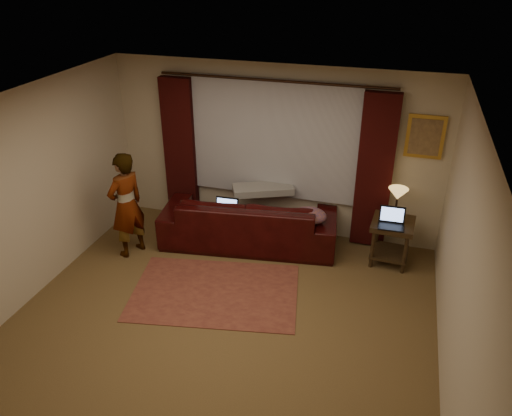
% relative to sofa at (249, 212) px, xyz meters
% --- Properties ---
extents(floor, '(5.00, 5.00, 0.01)m').
position_rel_sofa_xyz_m(floor, '(0.23, -1.93, -0.53)').
color(floor, brown).
rests_on(floor, ground).
extents(ceiling, '(5.00, 5.00, 0.02)m').
position_rel_sofa_xyz_m(ceiling, '(0.23, -1.93, 2.08)').
color(ceiling, silver).
rests_on(ceiling, ground).
extents(wall_back, '(5.00, 0.02, 2.60)m').
position_rel_sofa_xyz_m(wall_back, '(0.23, 0.57, 0.78)').
color(wall_back, '#C2B395').
rests_on(wall_back, ground).
extents(wall_left, '(0.02, 5.00, 2.60)m').
position_rel_sofa_xyz_m(wall_left, '(-2.27, -1.93, 0.78)').
color(wall_left, '#C2B395').
rests_on(wall_left, ground).
extents(wall_right, '(0.02, 5.00, 2.60)m').
position_rel_sofa_xyz_m(wall_right, '(2.73, -1.93, 0.78)').
color(wall_right, '#C2B395').
rests_on(wall_right, ground).
extents(sheer_curtain, '(2.50, 0.05, 1.80)m').
position_rel_sofa_xyz_m(sheer_curtain, '(0.23, 0.51, 0.98)').
color(sheer_curtain, '#A3A3AC').
rests_on(sheer_curtain, wall_back).
extents(drape_left, '(0.50, 0.14, 2.30)m').
position_rel_sofa_xyz_m(drape_left, '(-1.27, 0.46, 0.66)').
color(drape_left, black).
rests_on(drape_left, floor).
extents(drape_right, '(0.50, 0.14, 2.30)m').
position_rel_sofa_xyz_m(drape_right, '(1.73, 0.46, 0.66)').
color(drape_right, black).
rests_on(drape_right, floor).
extents(curtain_rod, '(0.04, 0.04, 3.40)m').
position_rel_sofa_xyz_m(curtain_rod, '(0.23, 0.46, 1.86)').
color(curtain_rod, black).
rests_on(curtain_rod, wall_back).
extents(picture_frame, '(0.50, 0.04, 0.60)m').
position_rel_sofa_xyz_m(picture_frame, '(2.33, 0.54, 1.23)').
color(picture_frame, gold).
rests_on(picture_frame, wall_back).
extents(sofa, '(2.72, 1.46, 1.05)m').
position_rel_sofa_xyz_m(sofa, '(0.00, 0.00, 0.00)').
color(sofa, black).
rests_on(sofa, floor).
extents(throw_blanket, '(0.97, 0.70, 0.11)m').
position_rel_sofa_xyz_m(throw_blanket, '(0.13, 0.31, 0.53)').
color(throw_blanket, gray).
rests_on(throw_blanket, sofa).
extents(clothing_pile, '(0.61, 0.55, 0.21)m').
position_rel_sofa_xyz_m(clothing_pile, '(0.92, -0.07, 0.10)').
color(clothing_pile, '#744852').
rests_on(clothing_pile, sofa).
extents(laptop_sofa, '(0.35, 0.38, 0.25)m').
position_rel_sofa_xyz_m(laptop_sofa, '(-0.29, -0.27, 0.12)').
color(laptop_sofa, black).
rests_on(laptop_sofa, sofa).
extents(area_rug, '(2.37, 1.80, 0.01)m').
position_rel_sofa_xyz_m(area_rug, '(-0.05, -1.34, -0.52)').
color(area_rug, brown).
rests_on(area_rug, floor).
extents(end_table, '(0.60, 0.60, 0.66)m').
position_rel_sofa_xyz_m(end_table, '(2.07, 0.06, -0.20)').
color(end_table, black).
rests_on(end_table, floor).
extents(tiffany_lamp, '(0.27, 0.27, 0.44)m').
position_rel_sofa_xyz_m(tiffany_lamp, '(2.08, 0.21, 0.35)').
color(tiffany_lamp, '#A0893D').
rests_on(tiffany_lamp, end_table).
extents(laptop_table, '(0.35, 0.38, 0.25)m').
position_rel_sofa_xyz_m(laptop_table, '(2.05, -0.11, 0.26)').
color(laptop_table, black).
rests_on(laptop_table, end_table).
extents(person, '(0.60, 0.60, 1.57)m').
position_rel_sofa_xyz_m(person, '(-1.57, -0.78, 0.26)').
color(person, gray).
rests_on(person, floor).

